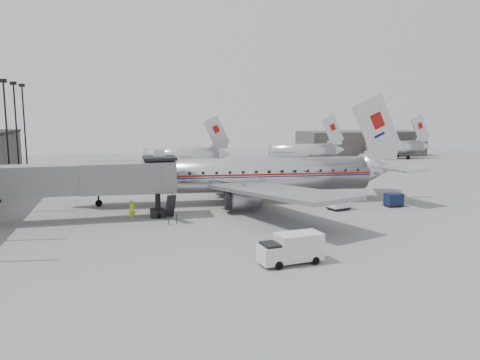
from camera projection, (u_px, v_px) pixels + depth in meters
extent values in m
plane|color=slate|center=(251.00, 219.00, 48.64)|extent=(160.00, 160.00, 0.00)
cube|color=#3C3836|center=(360.00, 143.00, 116.64)|extent=(30.00, 12.00, 6.00)
cube|color=gold|center=(262.00, 206.00, 55.12)|extent=(60.00, 0.15, 0.01)
cube|color=slate|center=(27.00, 181.00, 46.12)|extent=(12.00, 2.80, 3.00)
cube|color=slate|center=(121.00, 178.00, 48.30)|extent=(8.00, 3.00, 3.10)
cube|color=slate|center=(160.00, 176.00, 49.65)|extent=(3.20, 3.60, 3.20)
cube|color=black|center=(159.00, 158.00, 49.37)|extent=(3.40, 3.80, 0.30)
cube|color=white|center=(159.00, 153.00, 49.30)|extent=(1.20, 0.15, 0.80)
cylinder|color=black|center=(158.00, 203.00, 49.63)|extent=(0.56, 0.56, 2.80)
cube|color=black|center=(158.00, 213.00, 49.78)|extent=(1.60, 2.20, 0.70)
cylinder|color=black|center=(159.00, 216.00, 48.83)|extent=(0.30, 0.60, 0.60)
cylinder|color=black|center=(157.00, 212.00, 50.75)|extent=(0.30, 0.60, 0.60)
cube|color=black|center=(171.00, 206.00, 47.68)|extent=(0.90, 3.20, 2.90)
cylinder|color=black|center=(7.00, 138.00, 61.94)|extent=(0.24, 0.24, 15.00)
cube|color=black|center=(3.00, 81.00, 60.83)|extent=(0.90, 0.25, 0.50)
cylinder|color=black|center=(17.00, 136.00, 67.70)|extent=(0.24, 0.24, 15.00)
cube|color=black|center=(13.00, 83.00, 66.58)|extent=(0.90, 0.25, 0.50)
cylinder|color=black|center=(25.00, 134.00, 73.45)|extent=(0.24, 0.24, 15.00)
cube|color=black|center=(22.00, 85.00, 72.33)|extent=(0.90, 0.25, 0.50)
cylinder|color=silver|center=(181.00, 156.00, 88.03)|extent=(14.00, 3.20, 3.20)
cube|color=silver|center=(217.00, 132.00, 89.03)|extent=(5.17, 0.26, 6.52)
cylinder|color=black|center=(157.00, 168.00, 87.25)|extent=(0.24, 0.24, 1.00)
cylinder|color=silver|center=(302.00, 151.00, 98.18)|extent=(14.00, 3.20, 3.20)
cube|color=silver|center=(333.00, 130.00, 99.18)|extent=(5.17, 0.26, 6.52)
cylinder|color=black|center=(282.00, 162.00, 97.40)|extent=(0.24, 0.24, 1.00)
cylinder|color=silver|center=(393.00, 148.00, 107.84)|extent=(14.00, 3.20, 3.20)
cube|color=silver|center=(420.00, 128.00, 108.84)|extent=(5.17, 0.26, 6.52)
cylinder|color=black|center=(375.00, 157.00, 107.06)|extent=(0.24, 0.24, 1.00)
cylinder|color=silver|center=(231.00, 175.00, 56.77)|extent=(33.98, 7.36, 4.16)
cone|color=silver|center=(72.00, 179.00, 53.98)|extent=(3.75, 4.46, 4.16)
cone|color=silver|center=(378.00, 169.00, 59.54)|extent=(4.85, 4.36, 3.95)
cube|color=#9A100B|center=(231.00, 173.00, 56.73)|extent=(33.98, 7.41, 0.20)
cube|color=#091052|center=(231.00, 175.00, 56.77)|extent=(33.98, 7.41, 0.11)
cube|color=silver|center=(378.00, 128.00, 58.72)|extent=(6.90, 0.99, 8.64)
cube|color=gray|center=(245.00, 167.00, 67.22)|extent=(14.23, 18.70, 1.33)
cube|color=gray|center=(278.00, 191.00, 47.43)|extent=(11.58, 19.02, 1.33)
cylinder|color=gray|center=(230.00, 182.00, 62.83)|extent=(4.03, 2.72, 2.36)
cylinder|color=gray|center=(244.00, 198.00, 51.40)|extent=(4.03, 2.72, 2.36)
cylinder|color=black|center=(99.00, 200.00, 54.80)|extent=(0.22, 0.22, 1.46)
cylinder|color=black|center=(246.00, 192.00, 60.35)|extent=(0.29, 0.29, 1.57)
cylinder|color=black|center=(246.00, 194.00, 60.39)|extent=(1.16, 0.50, 1.12)
cylinder|color=black|center=(254.00, 200.00, 54.63)|extent=(0.29, 0.29, 1.57)
cylinder|color=black|center=(254.00, 202.00, 54.68)|extent=(1.16, 0.50, 1.12)
cube|color=silver|center=(299.00, 246.00, 34.58)|extent=(3.57, 2.28, 1.96)
cube|color=silver|center=(270.00, 254.00, 33.78)|extent=(1.71, 1.95, 1.31)
cube|color=black|center=(270.00, 247.00, 33.70)|extent=(1.32, 1.72, 0.56)
cylinder|color=black|center=(279.00, 265.00, 33.20)|extent=(0.62, 0.31, 0.60)
cylinder|color=black|center=(269.00, 258.00, 34.74)|extent=(0.62, 0.31, 0.60)
cylinder|color=black|center=(315.00, 260.00, 34.29)|extent=(0.62, 0.31, 0.60)
cylinder|color=black|center=(304.00, 254.00, 35.83)|extent=(0.62, 0.31, 0.60)
cube|color=#0E193A|center=(394.00, 199.00, 54.77)|extent=(1.88, 1.42, 1.31)
cube|color=black|center=(393.00, 205.00, 54.88)|extent=(1.98, 1.51, 0.11)
cylinder|color=black|center=(390.00, 207.00, 54.16)|extent=(0.28, 0.11, 0.28)
cylinder|color=black|center=(402.00, 206.00, 54.53)|extent=(0.28, 0.11, 0.28)
cylinder|color=black|center=(385.00, 205.00, 55.23)|extent=(0.28, 0.11, 0.28)
cylinder|color=black|center=(396.00, 204.00, 55.61)|extent=(0.28, 0.11, 0.28)
cube|color=silver|center=(339.00, 201.00, 53.04)|extent=(2.54, 2.18, 1.52)
cube|color=black|center=(338.00, 208.00, 53.16)|extent=(2.68, 2.31, 0.13)
cylinder|color=black|center=(337.00, 210.00, 52.18)|extent=(0.35, 0.22, 0.33)
cylinder|color=black|center=(348.00, 208.00, 53.06)|extent=(0.35, 0.22, 0.33)
cylinder|color=black|center=(329.00, 208.00, 53.28)|extent=(0.35, 0.22, 0.33)
cylinder|color=black|center=(340.00, 206.00, 54.16)|extent=(0.35, 0.22, 0.33)
imported|color=#C0DE1A|center=(132.00, 210.00, 48.46)|extent=(0.82, 0.66, 1.94)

